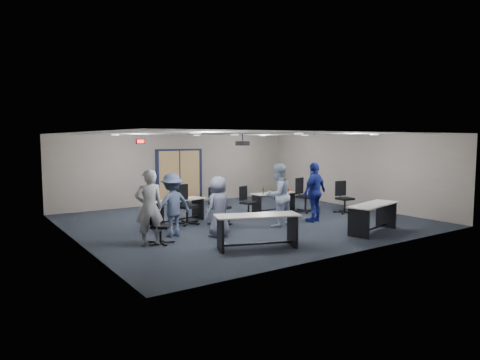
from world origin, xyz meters
TOP-DOWN VIEW (x-y plane):
  - floor at (0.00, 0.00)m, footprint 10.00×10.00m
  - back_wall at (0.00, 4.50)m, footprint 10.00×0.04m
  - front_wall at (0.00, -4.50)m, footprint 10.00×0.04m
  - left_wall at (-5.00, 0.00)m, footprint 0.04×9.00m
  - right_wall at (5.00, 0.00)m, footprint 0.04×9.00m
  - ceiling at (0.00, 0.00)m, footprint 10.00×9.00m
  - double_door at (0.00, 4.46)m, footprint 2.00×0.07m
  - exit_sign at (-1.60, 4.44)m, footprint 0.32×0.07m
  - ceiling_projector at (0.30, 0.50)m, footprint 0.35×0.32m
  - ceiling_can_lights at (0.00, 0.25)m, footprint 6.24×5.74m
  - table_front_left at (-1.67, -2.97)m, footprint 2.06×1.29m
  - table_front_right at (1.97, -3.36)m, footprint 2.02×1.08m
  - table_back_left at (-1.80, 0.88)m, footprint 1.82×0.95m
  - table_back_right at (1.80, 0.75)m, footprint 1.66×0.59m
  - chair_back_a at (-1.73, 0.46)m, footprint 0.91×0.91m
  - chair_back_b at (-0.92, -0.11)m, footprint 0.84×0.84m
  - chair_back_c at (0.56, 0.53)m, footprint 0.81×0.81m
  - chair_back_d at (2.68, 0.08)m, footprint 0.95×0.95m
  - chair_loose_left at (-3.36, -1.32)m, footprint 0.83×0.83m
  - chair_loose_right at (3.64, -0.85)m, footprint 0.76×0.76m
  - person_gray at (-3.63, -1.30)m, footprint 0.74×0.56m
  - person_plaid at (-1.78, -1.43)m, footprint 0.89×0.71m
  - person_lightblue at (0.35, -1.27)m, footprint 0.95×0.78m
  - person_navy at (1.72, -1.35)m, footprint 1.15×0.69m
  - person_back at (-2.77, -0.73)m, footprint 1.10×0.68m

SIDE VIEW (x-z plane):
  - floor at x=0.00m, z-range 0.00..0.00m
  - table_back_right at x=1.80m, z-range 0.01..0.92m
  - chair_loose_left at x=-3.36m, z-range 0.00..0.95m
  - table_back_left at x=-1.80m, z-range 0.13..0.83m
  - chair_back_c at x=0.56m, z-range 0.00..0.99m
  - table_front_right at x=1.97m, z-range 0.14..0.92m
  - table_front_left at x=-1.67m, z-range 0.15..0.94m
  - chair_loose_right at x=3.64m, z-range 0.00..1.10m
  - chair_back_b at x=-0.92m, z-range 0.00..1.11m
  - chair_back_a at x=-1.73m, z-range 0.00..1.18m
  - chair_back_d at x=2.68m, z-range 0.00..1.19m
  - person_plaid at x=-1.78m, z-range 0.00..1.58m
  - person_back at x=-2.77m, z-range 0.00..1.66m
  - person_gray at x=-3.63m, z-range 0.00..1.83m
  - person_lightblue at x=0.35m, z-range 0.00..1.83m
  - person_navy at x=1.72m, z-range 0.00..1.83m
  - double_door at x=0.00m, z-range -0.05..2.15m
  - back_wall at x=0.00m, z-range 0.00..2.70m
  - front_wall at x=0.00m, z-range 0.00..2.70m
  - left_wall at x=-5.00m, z-range 0.00..2.70m
  - right_wall at x=5.00m, z-range 0.00..2.70m
  - ceiling_projector at x=0.30m, z-range 2.22..2.59m
  - exit_sign at x=-1.60m, z-range 2.36..2.54m
  - ceiling_can_lights at x=0.00m, z-range 2.66..2.68m
  - ceiling at x=0.00m, z-range 2.68..2.72m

